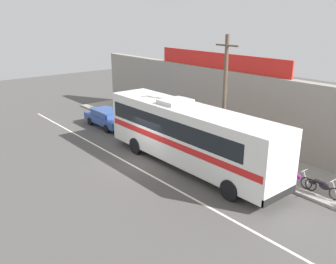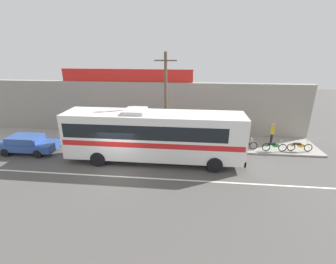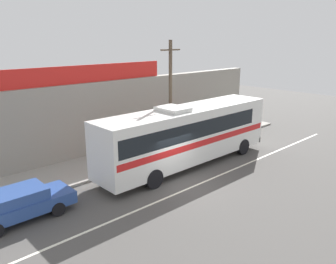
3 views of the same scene
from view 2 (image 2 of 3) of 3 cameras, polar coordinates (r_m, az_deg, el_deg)
ground_plane at (r=16.13m, az=-12.48°, el=-9.05°), size 70.00×70.00×0.00m
sidewalk_slab at (r=20.61m, az=-8.11°, el=-1.97°), size 30.00×3.60×0.14m
storefront_facade at (r=21.89m, az=-7.08°, el=5.80°), size 30.00×0.70×4.80m
storefront_billboard at (r=21.63m, az=-10.20°, el=13.42°), size 11.84×0.12×1.10m
road_center_stripe at (r=15.48m, az=-13.40°, el=-10.44°), size 30.00×0.14×0.01m
intercity_bus at (r=16.19m, az=-3.83°, el=-0.43°), size 12.26×2.63×3.78m
parked_car at (r=20.95m, az=-31.09°, el=-2.44°), size 4.43×1.84×1.37m
utility_pole at (r=17.61m, az=-0.55°, el=7.55°), size 1.60×0.22×7.28m
motorcycle_red at (r=19.27m, az=18.28°, el=-2.82°), size 1.85×0.56×0.94m
motorcycle_green at (r=20.60m, az=29.39°, el=-2.99°), size 1.87×0.56×0.94m
motorcycle_orange at (r=19.72m, az=24.45°, el=-3.13°), size 1.83×0.56×0.94m
motorcycle_blue at (r=19.00m, az=13.78°, el=-2.70°), size 1.94×0.56×0.94m
pedestrian_near_shop at (r=20.97m, az=24.11°, el=0.00°), size 0.30×0.48×1.75m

